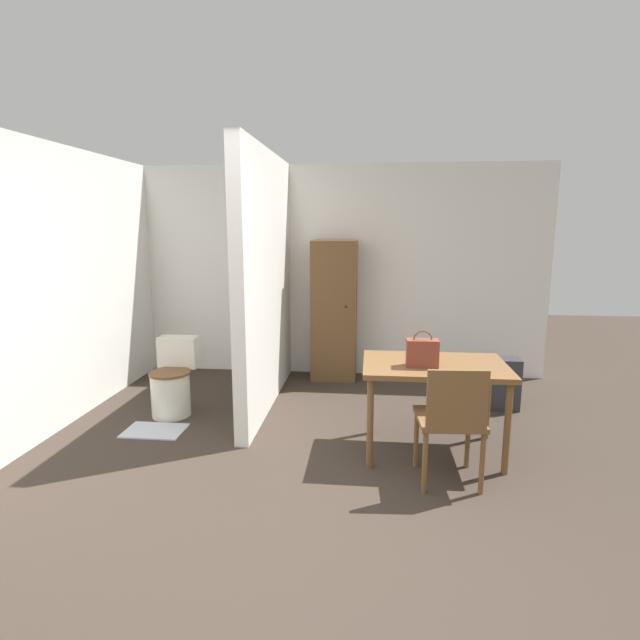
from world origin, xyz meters
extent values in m
plane|color=#382D26|center=(0.00, 0.00, 0.00)|extent=(16.00, 16.00, 0.00)
cube|color=white|center=(0.00, 3.54, 1.25)|extent=(5.29, 0.12, 2.50)
cube|color=white|center=(-2.21, 1.74, 1.25)|extent=(0.12, 4.48, 2.50)
cube|color=white|center=(-0.45, 2.38, 1.25)|extent=(0.12, 2.20, 2.50)
cube|color=brown|center=(1.09, 1.36, 0.72)|extent=(1.11, 0.74, 0.04)
cylinder|color=brown|center=(0.60, 1.05, 0.35)|extent=(0.05, 0.05, 0.70)
cylinder|color=brown|center=(1.58, 1.05, 0.35)|extent=(0.05, 0.05, 0.70)
cylinder|color=brown|center=(0.60, 1.67, 0.35)|extent=(0.05, 0.05, 0.70)
cylinder|color=brown|center=(1.58, 1.67, 0.35)|extent=(0.05, 0.05, 0.70)
cube|color=brown|center=(1.15, 0.92, 0.46)|extent=(0.47, 0.47, 0.04)
cube|color=brown|center=(1.16, 0.71, 0.67)|extent=(0.40, 0.05, 0.40)
cylinder|color=brown|center=(0.94, 1.10, 0.22)|extent=(0.04, 0.04, 0.44)
cylinder|color=brown|center=(1.33, 1.12, 0.22)|extent=(0.04, 0.04, 0.44)
cylinder|color=brown|center=(0.97, 0.72, 0.22)|extent=(0.04, 0.04, 0.44)
cylinder|color=brown|center=(1.35, 0.74, 0.22)|extent=(0.04, 0.04, 0.44)
cylinder|color=silver|center=(-1.30, 1.91, 0.20)|extent=(0.36, 0.36, 0.41)
cylinder|color=brown|center=(-1.30, 1.91, 0.42)|extent=(0.39, 0.39, 0.02)
cube|color=silver|center=(-1.30, 2.16, 0.56)|extent=(0.38, 0.18, 0.31)
cube|color=brown|center=(0.98, 1.26, 0.84)|extent=(0.24, 0.12, 0.21)
torus|color=brown|center=(0.98, 1.26, 0.95)|extent=(0.14, 0.01, 0.14)
cube|color=brown|center=(0.16, 3.27, 0.81)|extent=(0.52, 0.39, 1.63)
sphere|color=black|center=(0.31, 3.07, 0.90)|extent=(0.02, 0.02, 0.02)
cube|color=#B2BCC6|center=(-1.30, 1.52, 0.01)|extent=(0.52, 0.35, 0.01)
cube|color=#2D2D33|center=(1.91, 2.43, 0.26)|extent=(0.29, 0.21, 0.51)
camera|label=1|loc=(0.58, -2.46, 1.79)|focal=28.00mm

